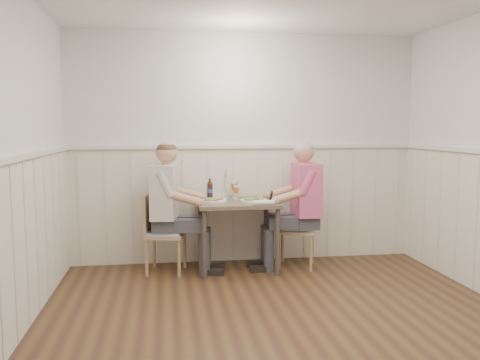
{
  "coord_description": "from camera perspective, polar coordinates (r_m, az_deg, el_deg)",
  "views": [
    {
      "loc": [
        -0.91,
        -3.51,
        1.55
      ],
      "look_at": [
        -0.15,
        1.64,
        1.0
      ],
      "focal_mm": 38.0,
      "sensor_mm": 36.0,
      "label": 1
    }
  ],
  "objects": [
    {
      "name": "beer_glass_a",
      "position": [
        5.68,
        -0.66,
        -0.7
      ],
      "size": [
        0.08,
        0.08,
        0.2
      ],
      "color": "silver",
      "rests_on": "dining_table"
    },
    {
      "name": "diner_cream",
      "position": [
        5.43,
        -7.98,
        -4.17
      ],
      "size": [
        0.7,
        0.49,
        1.42
      ],
      "color": "#3F3F47",
      "rests_on": "ground"
    },
    {
      "name": "dining_table",
      "position": [
        5.48,
        -0.31,
        -3.49
      ],
      "size": [
        0.86,
        0.7,
        0.75
      ],
      "color": "brown",
      "rests_on": "ground"
    },
    {
      "name": "rolled_napkin",
      "position": [
        5.2,
        2.65,
        -2.54
      ],
      "size": [
        0.23,
        0.05,
        0.05
      ],
      "color": "white",
      "rests_on": "dining_table"
    },
    {
      "name": "beer_bottle",
      "position": [
        5.66,
        -3.39,
        -1.08
      ],
      "size": [
        0.06,
        0.06,
        0.23
      ],
      "color": "black",
      "rests_on": "dining_table"
    },
    {
      "name": "wainscot",
      "position": [
        4.38,
        3.77,
        -5.32
      ],
      "size": [
        4.0,
        4.49,
        1.34
      ],
      "color": "white",
      "rests_on": "ground"
    },
    {
      "name": "room_shell",
      "position": [
        3.62,
        6.16,
        5.51
      ],
      "size": [
        4.04,
        4.54,
        2.6
      ],
      "color": "white",
      "rests_on": "ground"
    },
    {
      "name": "beer_glass_b",
      "position": [
        5.58,
        -0.42,
        -1.11
      ],
      "size": [
        0.06,
        0.06,
        0.16
      ],
      "color": "silver",
      "rests_on": "dining_table"
    },
    {
      "name": "plate_diner",
      "position": [
        5.41,
        -3.07,
        -2.24
      ],
      "size": [
        0.27,
        0.27,
        0.07
      ],
      "color": "white",
      "rests_on": "dining_table"
    },
    {
      "name": "chair_left",
      "position": [
        5.48,
        -8.87,
        -5.56
      ],
      "size": [
        0.47,
        0.47,
        0.84
      ],
      "color": "#A27857",
      "rests_on": "ground"
    },
    {
      "name": "plate_man",
      "position": [
        5.44,
        1.49,
        -2.17
      ],
      "size": [
        0.3,
        0.3,
        0.08
      ],
      "color": "white",
      "rests_on": "dining_table"
    },
    {
      "name": "gingham_mat",
      "position": [
        5.67,
        -2.96,
        -2.06
      ],
      "size": [
        0.36,
        0.33,
        0.01
      ],
      "color": "#5687C6",
      "rests_on": "dining_table"
    },
    {
      "name": "chair_right",
      "position": [
        5.66,
        6.88,
        -5.12
      ],
      "size": [
        0.51,
        0.51,
        0.85
      ],
      "color": "#A27857",
      "rests_on": "ground"
    },
    {
      "name": "grass_vase",
      "position": [
        5.68,
        -1.83,
        -0.53
      ],
      "size": [
        0.04,
        0.04,
        0.34
      ],
      "color": "silver",
      "rests_on": "dining_table"
    },
    {
      "name": "ground_plane",
      "position": [
        3.94,
        5.9,
        -17.15
      ],
      "size": [
        4.5,
        4.5,
        0.0
      ],
      "primitive_type": "plane",
      "color": "#41281A"
    },
    {
      "name": "man_in_pink",
      "position": [
        5.59,
        6.95,
        -3.87
      ],
      "size": [
        0.66,
        0.46,
        1.42
      ],
      "color": "#3F3F47",
      "rests_on": "ground"
    }
  ]
}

